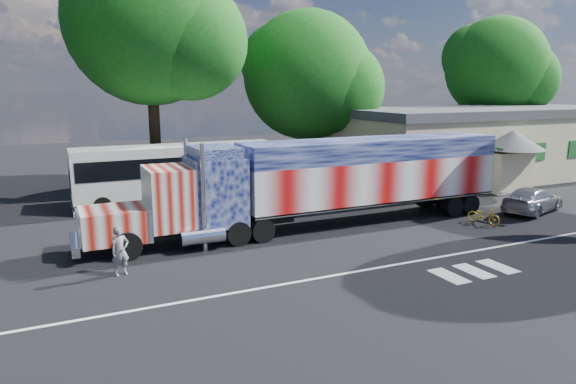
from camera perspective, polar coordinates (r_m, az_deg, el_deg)
name	(u,v)px	position (r m, az deg, el deg)	size (l,w,h in m)	color
ground	(318,249)	(21.83, 3.35, -6.33)	(100.00, 100.00, 0.00)	black
lane_markings	(407,271)	(19.74, 13.05, -8.58)	(30.00, 2.67, 0.01)	silver
semi_truck	(327,180)	(24.85, 4.32, 1.37)	(21.11, 3.33, 4.50)	black
coach_bus	(178,173)	(30.71, -12.15, 2.06)	(11.70, 2.72, 3.40)	silver
hall_building	(482,142)	(41.88, 20.71, 5.24)	(22.40, 12.80, 5.20)	beige
parked_car	(532,200)	(31.01, 25.53, -0.78)	(1.89, 4.65, 1.35)	#B7B9BC
woman	(120,251)	(19.57, -18.16, -6.26)	(0.66, 0.43, 1.81)	slate
bicycle	(484,215)	(27.37, 20.91, -2.44)	(0.58, 1.66, 0.87)	gold
tree_n_mid	(152,22)	(34.06, -14.85, 17.76)	(10.72, 10.21, 15.76)	black
tree_ne_a	(310,76)	(38.42, 2.42, 12.75)	(9.85, 9.38, 12.23)	black
tree_far_ne	(498,68)	(50.46, 22.33, 12.62)	(9.35, 8.90, 12.86)	black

